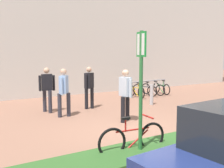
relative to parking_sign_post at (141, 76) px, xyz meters
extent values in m
plane|color=#936651|center=(1.30, 1.74, -1.75)|extent=(60.00, 60.00, 0.00)
cube|color=silver|center=(1.30, 9.52, 3.25)|extent=(28.00, 1.20, 10.00)
cube|color=#336028|center=(0.35, 0.00, -1.67)|extent=(7.00, 1.10, 0.16)
cylinder|color=#2D7238|center=(0.00, 0.00, -0.40)|extent=(0.08, 0.08, 2.69)
cube|color=#198C33|center=(0.00, 0.00, 0.67)|extent=(0.08, 0.36, 0.52)
cube|color=white|center=(0.00, 0.00, 0.67)|extent=(0.08, 0.30, 0.44)
torus|color=black|center=(-0.56, 0.25, -1.42)|extent=(0.66, 0.13, 0.66)
torus|color=black|center=(0.45, 0.14, -1.42)|extent=(0.66, 0.13, 0.66)
cylinder|color=red|center=(-0.06, 0.20, -1.20)|extent=(0.84, 0.12, 0.04)
cylinder|color=red|center=(0.04, 0.19, -1.45)|extent=(0.61, 0.10, 0.44)
cylinder|color=red|center=(-0.24, 0.21, -1.08)|extent=(0.04, 0.04, 0.28)
cube|color=black|center=(-0.24, 0.21, -0.92)|extent=(0.21, 0.10, 0.05)
cylinder|color=red|center=(0.33, 0.16, -0.94)|extent=(0.08, 0.42, 0.04)
cylinder|color=#99999E|center=(4.38, 6.35, -1.35)|extent=(0.06, 0.06, 0.80)
cylinder|color=#99999E|center=(6.95, 6.73, -1.35)|extent=(0.06, 0.06, 0.80)
cylinder|color=#99999E|center=(5.66, 6.54, -0.95)|extent=(2.58, 0.44, 0.06)
torus|color=black|center=(4.66, 5.94, -1.44)|extent=(0.10, 0.61, 0.61)
torus|color=black|center=(4.73, 6.88, -1.44)|extent=(0.10, 0.61, 0.61)
cylinder|color=gold|center=(4.70, 6.41, -1.24)|extent=(0.10, 0.77, 0.03)
cylinder|color=gold|center=(4.70, 6.50, -1.47)|extent=(0.08, 0.56, 0.40)
cylinder|color=gold|center=(4.68, 6.24, -1.13)|extent=(0.03, 0.03, 0.26)
cube|color=black|center=(4.68, 6.24, -0.98)|extent=(0.09, 0.19, 0.05)
cylinder|color=gold|center=(4.73, 6.77, -1.00)|extent=(0.39, 0.07, 0.04)
torus|color=black|center=(5.48, 6.08, -1.44)|extent=(0.24, 0.59, 0.61)
torus|color=black|center=(5.19, 6.98, -1.44)|extent=(0.24, 0.59, 0.61)
cylinder|color=black|center=(5.34, 6.53, -1.24)|extent=(0.27, 0.74, 0.03)
cylinder|color=black|center=(5.31, 6.62, -1.47)|extent=(0.21, 0.54, 0.40)
cylinder|color=black|center=(5.39, 6.37, -1.13)|extent=(0.03, 0.03, 0.26)
cube|color=black|center=(5.39, 6.37, -0.98)|extent=(0.13, 0.20, 0.05)
cylinder|color=black|center=(5.22, 6.87, -1.00)|extent=(0.38, 0.16, 0.04)
torus|color=black|center=(6.11, 6.16, -1.44)|extent=(0.22, 0.60, 0.61)
torus|color=black|center=(5.85, 7.06, -1.44)|extent=(0.22, 0.60, 0.61)
cylinder|color=silver|center=(5.98, 6.61, -1.24)|extent=(0.24, 0.75, 0.03)
cylinder|color=silver|center=(5.96, 6.70, -1.47)|extent=(0.18, 0.55, 0.40)
cylinder|color=silver|center=(6.03, 6.45, -1.13)|extent=(0.03, 0.03, 0.26)
cube|color=black|center=(6.03, 6.45, -0.98)|extent=(0.12, 0.20, 0.05)
cylinder|color=silver|center=(5.88, 6.95, -1.00)|extent=(0.38, 0.14, 0.04)
torus|color=black|center=(6.59, 6.18, -1.44)|extent=(0.12, 0.61, 0.61)
torus|color=black|center=(6.68, 7.11, -1.44)|extent=(0.12, 0.61, 0.61)
cylinder|color=#1E7233|center=(6.63, 6.64, -1.24)|extent=(0.11, 0.77, 0.03)
cylinder|color=#1E7233|center=(6.64, 6.73, -1.47)|extent=(0.09, 0.56, 0.40)
cylinder|color=#1E7233|center=(6.62, 6.47, -1.13)|extent=(0.03, 0.03, 0.26)
cube|color=black|center=(6.62, 6.47, -0.98)|extent=(0.09, 0.19, 0.05)
cylinder|color=#1E7233|center=(6.67, 7.00, -1.00)|extent=(0.39, 0.08, 0.04)
cylinder|color=#ADADB2|center=(4.05, 4.43, -1.30)|extent=(0.16, 0.16, 0.90)
cylinder|color=#2D2D38|center=(-0.39, 5.53, -1.32)|extent=(0.14, 0.14, 0.85)
cylinder|color=#2D2D38|center=(-0.28, 5.19, -1.32)|extent=(0.14, 0.14, 0.85)
cube|color=black|center=(-0.34, 5.36, -0.59)|extent=(0.44, 0.32, 0.62)
cylinder|color=black|center=(-0.59, 5.42, -0.62)|extent=(0.09, 0.09, 0.59)
cylinder|color=black|center=(-0.09, 5.30, -0.62)|extent=(0.09, 0.09, 0.59)
sphere|color=tan|center=(-0.34, 5.36, -0.14)|extent=(0.22, 0.22, 0.22)
cylinder|color=#2D2D38|center=(0.10, 4.31, -1.32)|extent=(0.14, 0.14, 0.85)
cylinder|color=#2D2D38|center=(-0.22, 4.34, -1.32)|extent=(0.14, 0.14, 0.85)
cube|color=#8CB2E5|center=(-0.06, 4.32, -0.59)|extent=(0.43, 0.46, 0.62)
cylinder|color=#8CB2E5|center=(0.10, 4.53, -0.62)|extent=(0.09, 0.09, 0.59)
cylinder|color=#8CB2E5|center=(-0.22, 4.12, -0.62)|extent=(0.09, 0.09, 0.59)
sphere|color=tan|center=(-0.06, 4.32, -0.14)|extent=(0.22, 0.22, 0.22)
cylinder|color=black|center=(1.45, 5.10, -1.32)|extent=(0.14, 0.14, 0.85)
cylinder|color=black|center=(1.21, 5.13, -1.32)|extent=(0.14, 0.14, 0.85)
cube|color=black|center=(1.33, 5.12, -0.59)|extent=(0.46, 0.43, 0.62)
cylinder|color=black|center=(1.54, 5.27, -0.62)|extent=(0.09, 0.09, 0.59)
cylinder|color=black|center=(1.12, 4.96, -0.62)|extent=(0.09, 0.09, 0.59)
sphere|color=tan|center=(1.33, 5.12, -0.14)|extent=(0.22, 0.22, 0.22)
cylinder|color=black|center=(1.27, 2.56, -1.32)|extent=(0.14, 0.14, 0.85)
cylinder|color=black|center=(1.60, 2.77, -1.32)|extent=(0.14, 0.14, 0.85)
cube|color=silver|center=(1.43, 2.67, -0.59)|extent=(0.27, 0.42, 0.62)
cylinder|color=silver|center=(1.45, 2.41, -0.62)|extent=(0.09, 0.09, 0.59)
cylinder|color=silver|center=(1.41, 2.92, -0.62)|extent=(0.09, 0.09, 0.59)
sphere|color=tan|center=(1.43, 2.67, -0.14)|extent=(0.22, 0.22, 0.22)
camera|label=1|loc=(-3.38, -4.34, 0.45)|focal=41.85mm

